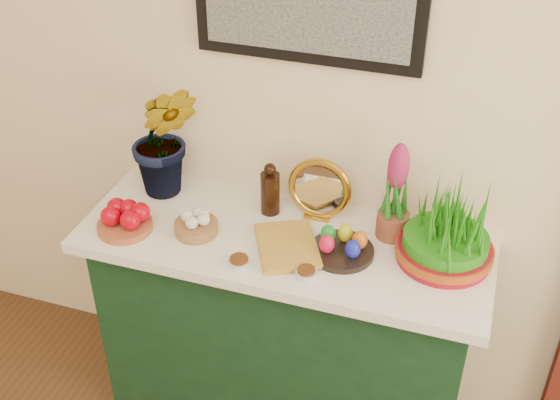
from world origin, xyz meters
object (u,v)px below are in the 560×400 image
object	(u,v)px
hyacinth_green	(163,121)
wheatgrass_sabzeh	(447,231)
sideboard	(284,334)
mirror	(319,189)
book	(258,248)

from	to	relation	value
hyacinth_green	wheatgrass_sabzeh	world-z (taller)	hyacinth_green
sideboard	mirror	size ratio (longest dim) A/B	5.69
hyacinth_green	book	world-z (taller)	hyacinth_green
hyacinth_green	book	size ratio (longest dim) A/B	2.32
hyacinth_green	book	distance (m)	0.57
sideboard	wheatgrass_sabzeh	world-z (taller)	wheatgrass_sabzeh
hyacinth_green	mirror	distance (m)	0.59
hyacinth_green	sideboard	bearing A→B (deg)	-28.90
sideboard	hyacinth_green	distance (m)	0.91
sideboard	mirror	world-z (taller)	mirror
mirror	wheatgrass_sabzeh	world-z (taller)	wheatgrass_sabzeh
book	sideboard	bearing A→B (deg)	37.56
hyacinth_green	mirror	bearing A→B (deg)	-11.91
sideboard	hyacinth_green	xyz separation A→B (m)	(-0.49, 0.13, 0.76)
mirror	book	distance (m)	0.31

